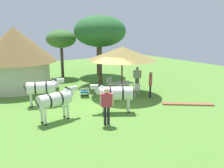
{
  "coord_description": "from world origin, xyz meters",
  "views": [
    {
      "loc": [
        -7.09,
        -10.8,
        4.27
      ],
      "look_at": [
        0.73,
        0.45,
        1.0
      ],
      "focal_mm": 39.15,
      "sensor_mm": 36.0,
      "label": 1
    }
  ],
  "objects_px": {
    "patio_chair_near_hut": "(110,83)",
    "zebra_nearest_camera": "(42,88)",
    "zebra_toward_hut": "(55,100)",
    "acacia_tree_right_background": "(97,30)",
    "shade_umbrella": "(122,53)",
    "patio_dining_table": "(122,84)",
    "acacia_tree_left_background": "(61,39)",
    "guest_behind_table": "(137,76)",
    "guest_beside_umbrella": "(151,82)",
    "thatched_hut": "(15,55)",
    "patio_chair_west_end": "(136,89)",
    "acacia_tree_far_lawn": "(100,31)",
    "striped_lounge_chair": "(84,92)",
    "standing_watcher": "(107,103)",
    "zebra_by_umbrella": "(115,94)"
  },
  "relations": [
    {
      "from": "patio_chair_west_end",
      "to": "zebra_nearest_camera",
      "type": "xyz_separation_m",
      "value": [
        -5.14,
        1.8,
        0.46
      ]
    },
    {
      "from": "striped_lounge_chair",
      "to": "acacia_tree_left_background",
      "type": "height_order",
      "value": "acacia_tree_left_background"
    },
    {
      "from": "shade_umbrella",
      "to": "acacia_tree_left_background",
      "type": "bearing_deg",
      "value": 97.73
    },
    {
      "from": "patio_chair_west_end",
      "to": "zebra_by_umbrella",
      "type": "bearing_deg",
      "value": -161.26
    },
    {
      "from": "standing_watcher",
      "to": "zebra_nearest_camera",
      "type": "height_order",
      "value": "standing_watcher"
    },
    {
      "from": "patio_dining_table",
      "to": "acacia_tree_far_lawn",
      "type": "xyz_separation_m",
      "value": [
        0.46,
        3.32,
        3.22
      ]
    },
    {
      "from": "thatched_hut",
      "to": "zebra_nearest_camera",
      "type": "relative_size",
      "value": 2.62
    },
    {
      "from": "patio_chair_near_hut",
      "to": "zebra_nearest_camera",
      "type": "relative_size",
      "value": 0.43
    },
    {
      "from": "zebra_toward_hut",
      "to": "acacia_tree_far_lawn",
      "type": "xyz_separation_m",
      "value": [
        5.69,
        5.23,
        2.88
      ]
    },
    {
      "from": "guest_behind_table",
      "to": "standing_watcher",
      "type": "height_order",
      "value": "standing_watcher"
    },
    {
      "from": "thatched_hut",
      "to": "guest_behind_table",
      "type": "relative_size",
      "value": 3.52
    },
    {
      "from": "guest_beside_umbrella",
      "to": "acacia_tree_right_background",
      "type": "xyz_separation_m",
      "value": [
        1.11,
        7.88,
        3.01
      ]
    },
    {
      "from": "thatched_hut",
      "to": "patio_chair_west_end",
      "type": "bearing_deg",
      "value": -50.11
    },
    {
      "from": "striped_lounge_chair",
      "to": "guest_behind_table",
      "type": "bearing_deg",
      "value": 15.76
    },
    {
      "from": "standing_watcher",
      "to": "acacia_tree_right_background",
      "type": "xyz_separation_m",
      "value": [
        5.65,
        9.91,
        2.95
      ]
    },
    {
      "from": "patio_chair_west_end",
      "to": "guest_behind_table",
      "type": "bearing_deg",
      "value": 38.14
    },
    {
      "from": "shade_umbrella",
      "to": "acacia_tree_far_lawn",
      "type": "height_order",
      "value": "acacia_tree_far_lawn"
    },
    {
      "from": "guest_behind_table",
      "to": "acacia_tree_right_background",
      "type": "xyz_separation_m",
      "value": [
        0.49,
        5.92,
        3.02
      ]
    },
    {
      "from": "shade_umbrella",
      "to": "guest_behind_table",
      "type": "relative_size",
      "value": 2.77
    },
    {
      "from": "standing_watcher",
      "to": "acacia_tree_right_background",
      "type": "distance_m",
      "value": 11.78
    },
    {
      "from": "patio_chair_west_end",
      "to": "acacia_tree_far_lawn",
      "type": "xyz_separation_m",
      "value": [
        0.27,
        4.49,
        3.36
      ]
    },
    {
      "from": "guest_behind_table",
      "to": "zebra_nearest_camera",
      "type": "distance_m",
      "value": 6.53
    },
    {
      "from": "acacia_tree_right_background",
      "to": "acacia_tree_left_background",
      "type": "xyz_separation_m",
      "value": [
        -3.03,
        0.82,
        -0.76
      ]
    },
    {
      "from": "thatched_hut",
      "to": "patio_dining_table",
      "type": "relative_size",
      "value": 4.04
    },
    {
      "from": "patio_chair_west_end",
      "to": "guest_behind_table",
      "type": "height_order",
      "value": "guest_behind_table"
    },
    {
      "from": "thatched_hut",
      "to": "striped_lounge_chair",
      "type": "height_order",
      "value": "thatched_hut"
    },
    {
      "from": "guest_beside_umbrella",
      "to": "thatched_hut",
      "type": "bearing_deg",
      "value": -93.96
    },
    {
      "from": "zebra_nearest_camera",
      "to": "zebra_by_umbrella",
      "type": "relative_size",
      "value": 1.03
    },
    {
      "from": "zebra_by_umbrella",
      "to": "striped_lounge_chair",
      "type": "bearing_deg",
      "value": 30.59
    },
    {
      "from": "zebra_by_umbrella",
      "to": "acacia_tree_right_background",
      "type": "height_order",
      "value": "acacia_tree_right_background"
    },
    {
      "from": "zebra_nearest_camera",
      "to": "acacia_tree_far_lawn",
      "type": "relative_size",
      "value": 0.42
    },
    {
      "from": "thatched_hut",
      "to": "patio_dining_table",
      "type": "height_order",
      "value": "thatched_hut"
    },
    {
      "from": "shade_umbrella",
      "to": "patio_dining_table",
      "type": "bearing_deg",
      "value": -90.0
    },
    {
      "from": "standing_watcher",
      "to": "zebra_by_umbrella",
      "type": "xyz_separation_m",
      "value": [
        1.26,
        1.13,
        -0.04
      ]
    },
    {
      "from": "zebra_nearest_camera",
      "to": "patio_chair_west_end",
      "type": "bearing_deg",
      "value": 90.9
    },
    {
      "from": "zebra_nearest_camera",
      "to": "acacia_tree_left_background",
      "type": "bearing_deg",
      "value": 168.53
    },
    {
      "from": "guest_beside_umbrella",
      "to": "acacia_tree_far_lawn",
      "type": "bearing_deg",
      "value": -130.01
    },
    {
      "from": "thatched_hut",
      "to": "patio_chair_near_hut",
      "type": "height_order",
      "value": "thatched_hut"
    },
    {
      "from": "patio_chair_west_end",
      "to": "shade_umbrella",
      "type": "bearing_deg",
      "value": 90.0
    },
    {
      "from": "thatched_hut",
      "to": "standing_watcher",
      "type": "relative_size",
      "value": 3.26
    },
    {
      "from": "zebra_toward_hut",
      "to": "acacia_tree_far_lawn",
      "type": "height_order",
      "value": "acacia_tree_far_lawn"
    },
    {
      "from": "patio_chair_near_hut",
      "to": "zebra_by_umbrella",
      "type": "xyz_separation_m",
      "value": [
        -2.21,
        -3.68,
        0.45
      ]
    },
    {
      "from": "patio_dining_table",
      "to": "patio_chair_near_hut",
      "type": "distance_m",
      "value": 1.19
    },
    {
      "from": "shade_umbrella",
      "to": "patio_chair_near_hut",
      "type": "bearing_deg",
      "value": 95.81
    },
    {
      "from": "thatched_hut",
      "to": "patio_chair_west_end",
      "type": "distance_m",
      "value": 8.48
    },
    {
      "from": "patio_chair_near_hut",
      "to": "zebra_nearest_camera",
      "type": "xyz_separation_m",
      "value": [
        -4.83,
        -0.54,
        0.46
      ]
    },
    {
      "from": "zebra_toward_hut",
      "to": "acacia_tree_right_background",
      "type": "xyz_separation_m",
      "value": [
        7.3,
        8.18,
        2.96
      ]
    },
    {
      "from": "patio_chair_west_end",
      "to": "striped_lounge_chair",
      "type": "xyz_separation_m",
      "value": [
        -2.38,
        2.14,
        -0.27
      ]
    },
    {
      "from": "guest_behind_table",
      "to": "acacia_tree_left_background",
      "type": "distance_m",
      "value": 7.55
    },
    {
      "from": "shade_umbrella",
      "to": "acacia_tree_right_background",
      "type": "bearing_deg",
      "value": 71.76
    }
  ]
}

